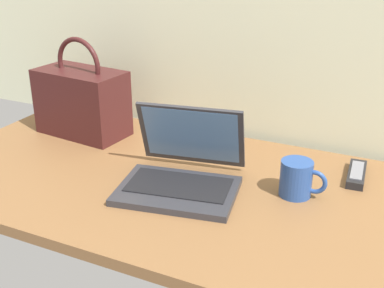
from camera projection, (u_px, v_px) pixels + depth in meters
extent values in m
cube|color=brown|center=(196.00, 190.00, 1.38)|extent=(1.60, 0.76, 0.03)
cube|color=#2D2D33|center=(177.00, 191.00, 1.32)|extent=(0.34, 0.27, 0.02)
cube|color=black|center=(179.00, 185.00, 1.33)|extent=(0.29, 0.19, 0.00)
cube|color=#2D2D33|center=(192.00, 135.00, 1.41)|extent=(0.31, 0.13, 0.19)
cube|color=#4C72A5|center=(191.00, 135.00, 1.40)|extent=(0.28, 0.11, 0.17)
cylinder|color=#26478C|center=(296.00, 178.00, 1.30)|extent=(0.08, 0.08, 0.10)
torus|color=#26478C|center=(314.00, 182.00, 1.28)|extent=(0.07, 0.01, 0.07)
cylinder|color=brown|center=(297.00, 164.00, 1.28)|extent=(0.07, 0.07, 0.00)
cube|color=black|center=(357.00, 174.00, 1.40)|extent=(0.06, 0.16, 0.02)
cube|color=slate|center=(357.00, 170.00, 1.40)|extent=(0.04, 0.12, 0.00)
cube|color=#3F1919|center=(82.00, 103.00, 1.68)|extent=(0.32, 0.19, 0.22)
torus|color=#3F1919|center=(79.00, 65.00, 1.62)|extent=(0.18, 0.04, 0.18)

